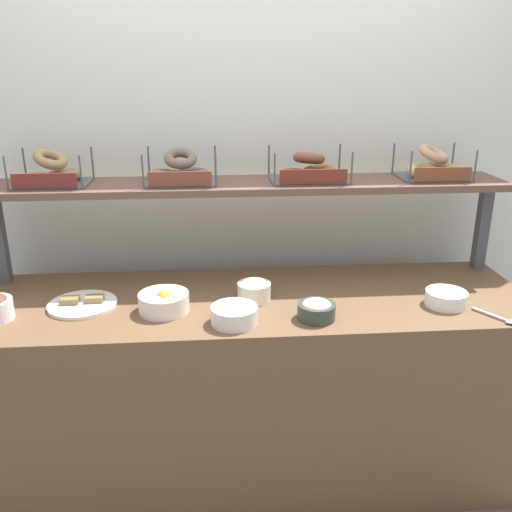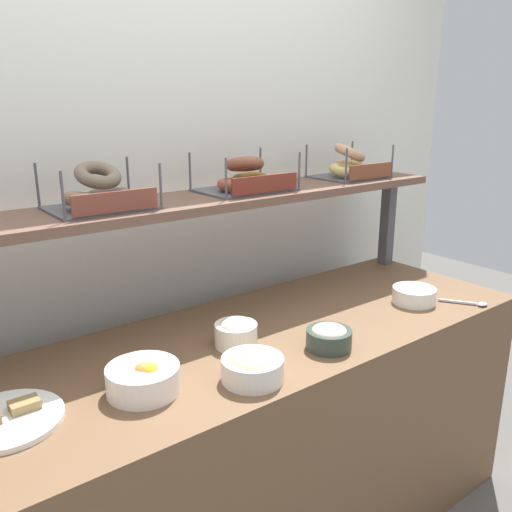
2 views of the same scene
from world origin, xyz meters
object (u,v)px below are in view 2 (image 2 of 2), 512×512
(bowl_tuna_salad, at_px, (329,337))
(serving_plate_white, at_px, (6,419))
(bowl_egg_salad, at_px, (253,366))
(bagel_basket_poppy, at_px, (99,194))
(bowl_scallion_spread, at_px, (414,293))
(bowl_potato_salad, at_px, (235,333))
(serving_spoon_near_plate, at_px, (471,303))
(bagel_basket_sesame, at_px, (349,166))
(bowl_fruit_salad, at_px, (144,378))
(bagel_basket_cinnamon_raisin, at_px, (245,179))

(bowl_tuna_salad, distance_m, serving_plate_white, 0.93)
(bowl_egg_salad, xyz_separation_m, bagel_basket_poppy, (-0.20, 0.50, 0.44))
(bowl_scallion_spread, xyz_separation_m, bowl_potato_salad, (-0.76, 0.11, 0.01))
(bowl_egg_salad, relative_size, bowl_tuna_salad, 1.22)
(bowl_scallion_spread, bearing_deg, serving_spoon_near_plate, -43.98)
(bagel_basket_poppy, relative_size, bagel_basket_sesame, 1.04)
(bowl_egg_salad, bearing_deg, bowl_tuna_salad, 2.32)
(bowl_scallion_spread, xyz_separation_m, bagel_basket_poppy, (-1.05, 0.41, 0.44))
(bowl_tuna_salad, relative_size, bagel_basket_poppy, 0.47)
(bowl_fruit_salad, relative_size, serving_spoon_near_plate, 1.28)
(serving_spoon_near_plate, relative_size, bagel_basket_sesame, 0.52)
(bowl_scallion_spread, height_order, bowl_potato_salad, bowl_potato_salad)
(bowl_potato_salad, bearing_deg, bagel_basket_sesame, 20.33)
(bowl_egg_salad, distance_m, bagel_basket_sesame, 1.13)
(bowl_tuna_salad, height_order, bagel_basket_cinnamon_raisin, bagel_basket_cinnamon_raisin)
(bowl_egg_salad, distance_m, bagel_basket_poppy, 0.69)
(bowl_potato_salad, height_order, bagel_basket_cinnamon_raisin, bagel_basket_cinnamon_raisin)
(bowl_scallion_spread, xyz_separation_m, bowl_tuna_salad, (-0.54, -0.08, 0.00))
(bowl_potato_salad, bearing_deg, serving_spoon_near_plate, -15.91)
(bowl_scallion_spread, distance_m, serving_plate_white, 1.45)
(bowl_scallion_spread, height_order, bagel_basket_poppy, bagel_basket_poppy)
(bowl_tuna_salad, xyz_separation_m, serving_spoon_near_plate, (0.69, -0.07, -0.03))
(bowl_scallion_spread, relative_size, serving_spoon_near_plate, 1.07)
(serving_plate_white, relative_size, serving_spoon_near_plate, 1.76)
(bowl_potato_salad, distance_m, serving_plate_white, 0.68)
(bowl_tuna_salad, height_order, bagel_basket_poppy, bagel_basket_poppy)
(bowl_egg_salad, height_order, serving_spoon_near_plate, bowl_egg_salad)
(bowl_scallion_spread, relative_size, serving_plate_white, 0.61)
(bagel_basket_cinnamon_raisin, bearing_deg, bagel_basket_sesame, 0.61)
(bowl_potato_salad, height_order, serving_plate_white, bowl_potato_salad)
(bagel_basket_poppy, xyz_separation_m, bagel_basket_sesame, (1.11, 0.01, 0.00))
(bagel_basket_cinnamon_raisin, bearing_deg, bowl_egg_salad, -124.88)
(bowl_potato_salad, height_order, bagel_basket_poppy, bagel_basket_poppy)
(bagel_basket_cinnamon_raisin, bearing_deg, bagel_basket_poppy, -179.68)
(bowl_fruit_salad, height_order, bowl_tuna_salad, bowl_fruit_salad)
(bowl_potato_salad, bearing_deg, bowl_scallion_spread, -8.39)
(bowl_potato_salad, bearing_deg, bagel_basket_poppy, 134.12)
(bowl_tuna_salad, bearing_deg, serving_spoon_near_plate, -5.78)
(bowl_scallion_spread, xyz_separation_m, bagel_basket_sesame, (0.06, 0.42, 0.44))
(serving_spoon_near_plate, distance_m, bagel_basket_cinnamon_raisin, 0.98)
(bowl_scallion_spread, distance_m, bowl_potato_salad, 0.77)
(bowl_scallion_spread, bearing_deg, bagel_basket_poppy, 158.75)
(bowl_tuna_salad, relative_size, serving_spoon_near_plate, 0.94)
(bowl_scallion_spread, xyz_separation_m, bowl_fruit_salad, (-1.12, 0.03, 0.00))
(bowl_potato_salad, xyz_separation_m, serving_plate_white, (-0.68, -0.00, -0.04))
(serving_spoon_near_plate, distance_m, bagel_basket_sesame, 0.74)
(bowl_egg_salad, height_order, bowl_potato_salad, bowl_potato_salad)
(bagel_basket_cinnamon_raisin, bearing_deg, bowl_scallion_spread, -39.54)
(bowl_potato_salad, relative_size, serving_plate_white, 0.50)
(bowl_fruit_salad, height_order, bowl_potato_salad, bowl_potato_salad)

